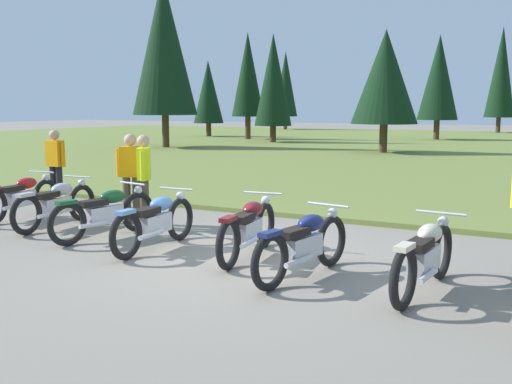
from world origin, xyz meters
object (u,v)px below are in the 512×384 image
object	(u,v)px
motorcycle_british_green	(105,212)
rider_checking_bike	(131,173)
motorcycle_sky_blue	(155,221)
motorcycle_cream	(425,256)
motorcycle_red	(21,197)
motorcycle_navy	(304,244)
motorcycle_silver	(56,203)
motorcycle_maroon	(249,228)
rider_with_back_turned	(144,176)
rider_in_hivis_vest	(56,163)

from	to	relation	value
motorcycle_british_green	rider_checking_bike	world-z (taller)	rider_checking_bike
motorcycle_sky_blue	motorcycle_cream	distance (m)	4.10
motorcycle_red	motorcycle_navy	world-z (taller)	same
motorcycle_silver	motorcycle_maroon	bearing A→B (deg)	-3.73
motorcycle_red	motorcycle_cream	bearing A→B (deg)	-7.46
motorcycle_british_green	rider_with_back_turned	xyz separation A→B (m)	(0.05, 0.98, 0.51)
rider_in_hivis_vest	motorcycle_red	bearing A→B (deg)	-69.06
motorcycle_navy	rider_checking_bike	bearing A→B (deg)	157.57
motorcycle_maroon	rider_in_hivis_vest	bearing A→B (deg)	161.46
motorcycle_cream	motorcycle_silver	bearing A→B (deg)	173.54
motorcycle_sky_blue	motorcycle_navy	distance (m)	2.62
motorcycle_british_green	motorcycle_cream	xyz separation A→B (m)	(5.29, -0.48, 0.00)
motorcycle_british_green	motorcycle_maroon	xyz separation A→B (m)	(2.69, 0.01, 0.00)
motorcycle_british_green	motorcycle_navy	xyz separation A→B (m)	(3.80, -0.56, 0.00)
motorcycle_cream	motorcycle_navy	bearing A→B (deg)	-177.06
motorcycle_red	motorcycle_navy	xyz separation A→B (m)	(6.43, -1.11, 0.00)
rider_checking_bike	rider_with_back_turned	bearing A→B (deg)	-23.96
motorcycle_red	motorcycle_silver	size ratio (longest dim) A/B	1.00
motorcycle_maroon	rider_with_back_turned	xyz separation A→B (m)	(-2.64, 0.97, 0.51)
motorcycle_maroon	motorcycle_navy	world-z (taller)	same
motorcycle_maroon	motorcycle_sky_blue	bearing A→B (deg)	-171.18
rider_in_hivis_vest	rider_checking_bike	bearing A→B (deg)	-16.06
motorcycle_silver	motorcycle_british_green	size ratio (longest dim) A/B	1.01
motorcycle_red	rider_in_hivis_vest	world-z (taller)	rider_in_hivis_vest
motorcycle_sky_blue	rider_in_hivis_vest	world-z (taller)	rider_in_hivis_vest
motorcycle_cream	rider_in_hivis_vest	distance (m)	8.83
motorcycle_sky_blue	motorcycle_cream	world-z (taller)	same
motorcycle_red	motorcycle_maroon	bearing A→B (deg)	-5.86
rider_in_hivis_vest	rider_with_back_turned	xyz separation A→B (m)	(3.22, -1.00, 0.00)
motorcycle_british_green	motorcycle_maroon	distance (m)	2.69
motorcycle_navy	motorcycle_cream	bearing A→B (deg)	2.94
motorcycle_maroon	rider_checking_bike	size ratio (longest dim) A/B	1.26
motorcycle_maroon	motorcycle_navy	bearing A→B (deg)	-27.15
motorcycle_cream	rider_with_back_turned	xyz separation A→B (m)	(-5.24, 1.46, 0.51)
motorcycle_british_green	rider_in_hivis_vest	distance (m)	3.78
motorcycle_silver	motorcycle_maroon	xyz separation A→B (m)	(4.09, -0.27, 0.00)
motorcycle_british_green	rider_checking_bike	xyz separation A→B (m)	(-0.42, 1.18, 0.51)
motorcycle_maroon	rider_checking_bike	xyz separation A→B (m)	(-3.11, 1.17, 0.51)
motorcycle_red	motorcycle_navy	distance (m)	6.52
motorcycle_silver	motorcycle_sky_blue	world-z (taller)	same
motorcycle_silver	motorcycle_sky_blue	size ratio (longest dim) A/B	1.00
rider_in_hivis_vest	rider_with_back_turned	bearing A→B (deg)	-17.26
motorcycle_red	motorcycle_british_green	bearing A→B (deg)	-11.95
motorcycle_navy	rider_checking_bike	xyz separation A→B (m)	(-4.22, 1.74, 0.51)
motorcycle_british_green	motorcycle_sky_blue	distance (m)	1.22
motorcycle_navy	rider_with_back_turned	xyz separation A→B (m)	(-3.75, 1.53, 0.51)
motorcycle_silver	motorcycle_red	bearing A→B (deg)	167.18
motorcycle_silver	motorcycle_navy	xyz separation A→B (m)	(5.20, -0.83, 0.00)
motorcycle_british_green	motorcycle_cream	distance (m)	5.31
motorcycle_cream	rider_checking_bike	bearing A→B (deg)	163.76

